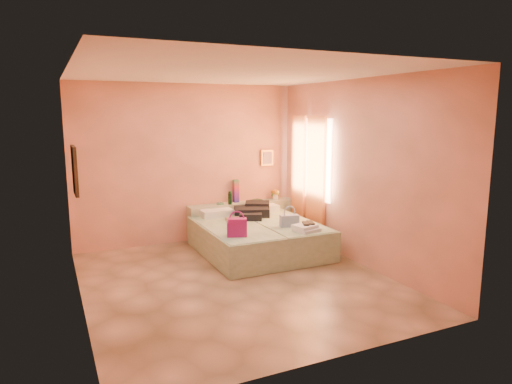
# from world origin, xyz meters

# --- Properties ---
(ground) EXTENTS (4.50, 4.50, 0.00)m
(ground) POSITION_xyz_m (0.00, 0.00, 0.00)
(ground) COLOR tan
(ground) RESTS_ON ground
(room_walls) EXTENTS (4.02, 4.51, 2.81)m
(room_walls) POSITION_xyz_m (0.21, 0.57, 1.79)
(room_walls) COLOR #FCA086
(room_walls) RESTS_ON ground
(headboard_ledge) EXTENTS (2.05, 0.30, 0.65)m
(headboard_ledge) POSITION_xyz_m (0.98, 2.10, 0.33)
(headboard_ledge) COLOR #A6B090
(headboard_ledge) RESTS_ON ground
(bed_left) EXTENTS (0.90, 2.00, 0.50)m
(bed_left) POSITION_xyz_m (0.38, 1.05, 0.25)
(bed_left) COLOR #ACC49E
(bed_left) RESTS_ON ground
(bed_right) EXTENTS (0.90, 2.00, 0.50)m
(bed_right) POSITION_xyz_m (1.28, 1.05, 0.25)
(bed_right) COLOR #ACC49E
(bed_right) RESTS_ON ground
(water_bottle) EXTENTS (0.07, 0.07, 0.23)m
(water_bottle) POSITION_xyz_m (0.71, 2.02, 0.77)
(water_bottle) COLOR #133419
(water_bottle) RESTS_ON headboard_ledge
(rainbow_box) EXTENTS (0.10, 0.10, 0.42)m
(rainbow_box) POSITION_xyz_m (0.89, 2.18, 0.86)
(rainbow_box) COLOR #A11368
(rainbow_box) RESTS_ON headboard_ledge
(small_dish) EXTENTS (0.14, 0.14, 0.03)m
(small_dish) POSITION_xyz_m (0.54, 2.09, 0.67)
(small_dish) COLOR #539973
(small_dish) RESTS_ON headboard_ledge
(green_book) EXTENTS (0.23, 0.19, 0.03)m
(green_book) POSITION_xyz_m (1.27, 2.10, 0.67)
(green_book) COLOR #234229
(green_book) RESTS_ON headboard_ledge
(flower_vase) EXTENTS (0.20, 0.20, 0.24)m
(flower_vase) POSITION_xyz_m (1.68, 2.11, 0.77)
(flower_vase) COLOR white
(flower_vase) RESTS_ON headboard_ledge
(magenta_handbag) EXTENTS (0.33, 0.25, 0.27)m
(magenta_handbag) POSITION_xyz_m (0.20, 0.47, 0.64)
(magenta_handbag) COLOR #A11368
(magenta_handbag) RESTS_ON bed_left
(khaki_garment) EXTENTS (0.34, 0.28, 0.05)m
(khaki_garment) POSITION_xyz_m (0.57, 1.38, 0.53)
(khaki_garment) COLOR #9E8A65
(khaki_garment) RESTS_ON bed_left
(clothes_pile) EXTENTS (0.83, 0.83, 0.19)m
(clothes_pile) POSITION_xyz_m (1.00, 1.60, 0.60)
(clothes_pile) COLOR black
(clothes_pile) RESTS_ON bed_right
(blue_handbag) EXTENTS (0.31, 0.18, 0.19)m
(blue_handbag) POSITION_xyz_m (1.18, 0.65, 0.60)
(blue_handbag) COLOR #3C5891
(blue_handbag) RESTS_ON bed_right
(towel_stack) EXTENTS (0.41, 0.37, 0.10)m
(towel_stack) POSITION_xyz_m (1.28, 0.28, 0.55)
(towel_stack) COLOR white
(towel_stack) RESTS_ON bed_right
(sandal_pair) EXTENTS (0.24, 0.27, 0.02)m
(sandal_pair) POSITION_xyz_m (1.34, 0.33, 0.61)
(sandal_pair) COLOR black
(sandal_pair) RESTS_ON towel_stack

